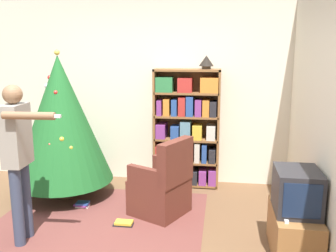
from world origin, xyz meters
TOP-DOWN VIEW (x-y plane):
  - ground_plane at (0.00, 0.00)m, footprint 14.00×14.00m
  - wall_back at (0.00, 2.09)m, footprint 8.00×0.10m
  - area_rug at (-0.34, 0.46)m, footprint 2.33×2.15m
  - bookshelf at (0.51, 1.86)m, footprint 0.91×0.31m
  - tv_stand at (1.70, 0.18)m, footprint 0.41×0.74m
  - television at (1.70, 0.17)m, footprint 0.39×0.49m
  - game_remote at (1.58, -0.05)m, footprint 0.04×0.12m
  - christmas_tree at (-1.05, 1.24)m, footprint 1.28×1.28m
  - armchair at (0.33, 0.86)m, footprint 0.76×0.76m
  - standing_person at (-0.95, 0.04)m, footprint 0.64×0.47m
  - table_lamp at (0.77, 1.87)m, footprint 0.20×0.20m
  - book_pile_near_tree at (-0.68, 0.90)m, footprint 0.19×0.14m
  - book_pile_by_chair at (-0.05, 0.50)m, footprint 0.22×0.12m

SIDE VIEW (x-z plane):
  - ground_plane at x=0.00m, z-range 0.00..0.00m
  - area_rug at x=-0.34m, z-range 0.00..0.01m
  - book_pile_by_chair at x=-0.05m, z-range 0.00..0.05m
  - book_pile_near_tree at x=-0.68m, z-range 0.00..0.07m
  - tv_stand at x=1.70m, z-range 0.00..0.43m
  - armchair at x=0.33m, z-range -0.14..0.78m
  - game_remote at x=1.58m, z-range 0.43..0.46m
  - television at x=1.70m, z-range 0.43..0.83m
  - bookshelf at x=0.51m, z-range -0.03..1.62m
  - standing_person at x=-0.95m, z-range 0.14..1.73m
  - christmas_tree at x=-1.05m, z-range 0.07..1.98m
  - wall_back at x=0.00m, z-range 0.00..2.60m
  - table_lamp at x=0.77m, z-range 1.66..1.84m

